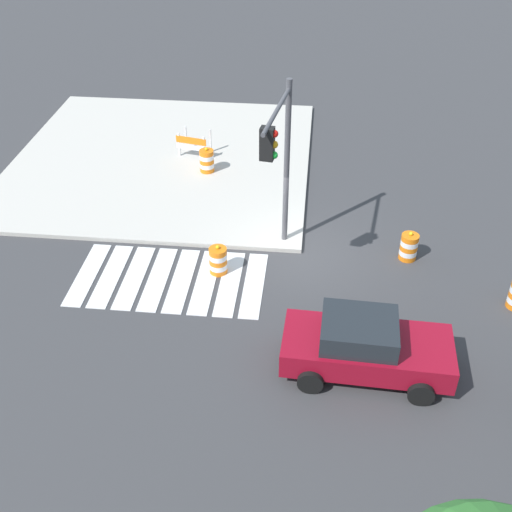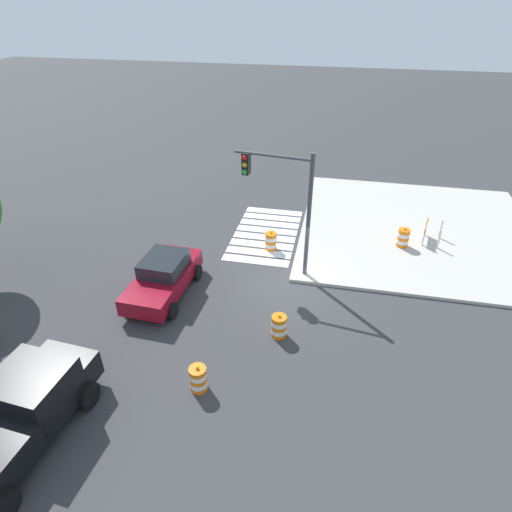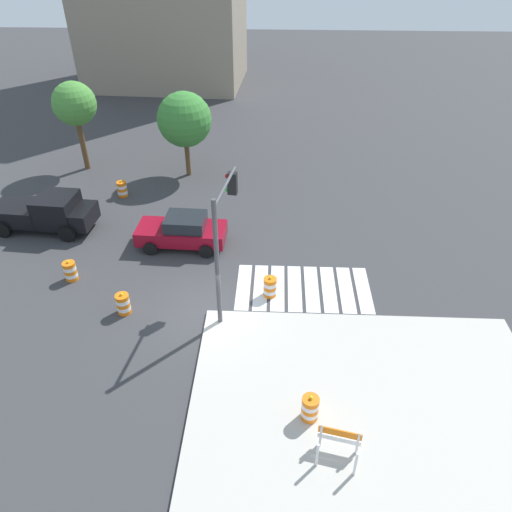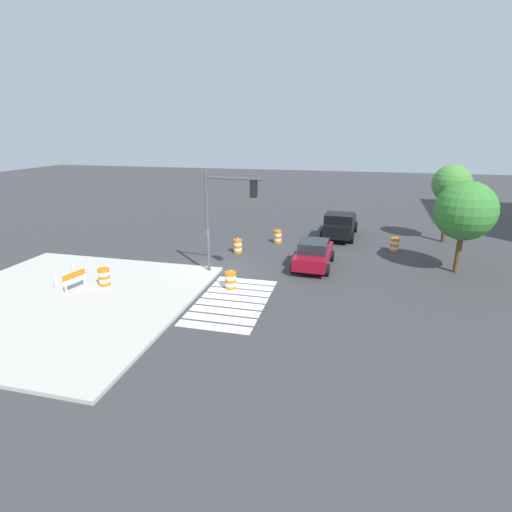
# 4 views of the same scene
# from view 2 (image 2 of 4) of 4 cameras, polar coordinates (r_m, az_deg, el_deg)

# --- Properties ---
(ground_plane) EXTENTS (120.00, 120.00, 0.00)m
(ground_plane) POSITION_cam_2_polar(r_m,az_deg,el_deg) (18.67, 4.46, -3.50)
(ground_plane) COLOR #38383A
(sidewalk_corner) EXTENTS (12.00, 12.00, 0.15)m
(sidewalk_corner) POSITION_cam_2_polar(r_m,az_deg,el_deg) (24.07, 20.84, 3.37)
(sidewalk_corner) COLOR #BCB7AD
(sidewalk_corner) RESTS_ON ground
(crosswalk_stripes) EXTENTS (5.85, 3.20, 0.02)m
(crosswalk_stripes) POSITION_cam_2_polar(r_m,az_deg,el_deg) (22.23, 1.31, 3.01)
(crosswalk_stripes) COLOR silver
(crosswalk_stripes) RESTS_ON ground
(sports_car) EXTENTS (4.37, 2.28, 1.63)m
(sports_car) POSITION_cam_2_polar(r_m,az_deg,el_deg) (17.95, -12.31, -2.73)
(sports_car) COLOR maroon
(sports_car) RESTS_ON ground
(pickup_truck) EXTENTS (5.28, 2.65, 1.92)m
(pickup_truck) POSITION_cam_2_polar(r_m,az_deg,el_deg) (14.10, -28.85, -17.93)
(pickup_truck) COLOR black
(pickup_truck) RESTS_ON ground
(traffic_barrel_crosswalk_end) EXTENTS (0.56, 0.56, 1.02)m
(traffic_barrel_crosswalk_end) POSITION_cam_2_polar(r_m,az_deg,el_deg) (14.09, -7.75, -16.00)
(traffic_barrel_crosswalk_end) COLOR orange
(traffic_barrel_crosswalk_end) RESTS_ON ground
(traffic_barrel_median_near) EXTENTS (0.56, 0.56, 1.02)m
(traffic_barrel_median_near) POSITION_cam_2_polar(r_m,az_deg,el_deg) (20.68, 2.02, 1.99)
(traffic_barrel_median_near) COLOR orange
(traffic_barrel_median_near) RESTS_ON ground
(traffic_barrel_median_far) EXTENTS (0.56, 0.56, 1.02)m
(traffic_barrel_median_far) POSITION_cam_2_polar(r_m,az_deg,el_deg) (15.73, 3.09, -9.39)
(traffic_barrel_median_far) COLOR orange
(traffic_barrel_median_far) RESTS_ON ground
(traffic_barrel_on_sidewalk) EXTENTS (0.56, 0.56, 1.02)m
(traffic_barrel_on_sidewalk) POSITION_cam_2_polar(r_m,az_deg,el_deg) (21.88, 19.14, 2.34)
(traffic_barrel_on_sidewalk) COLOR orange
(traffic_barrel_on_sidewalk) RESTS_ON sidewalk_corner
(construction_barricade) EXTENTS (1.37, 1.02, 1.00)m
(construction_barricade) POSITION_cam_2_polar(r_m,az_deg,el_deg) (22.73, 22.14, 3.19)
(construction_barricade) COLOR silver
(construction_barricade) RESTS_ON sidewalk_corner
(traffic_light_pole) EXTENTS (0.68, 3.27, 5.50)m
(traffic_light_pole) POSITION_cam_2_polar(r_m,az_deg,el_deg) (17.42, 3.61, 8.62)
(traffic_light_pole) COLOR #4C4C51
(traffic_light_pole) RESTS_ON sidewalk_corner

